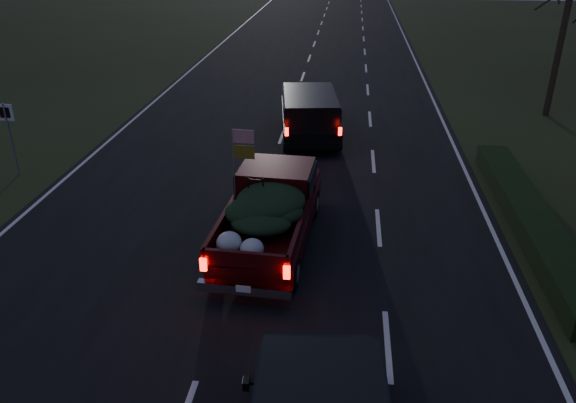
# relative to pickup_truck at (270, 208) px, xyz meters

# --- Properties ---
(ground) EXTENTS (120.00, 120.00, 0.00)m
(ground) POSITION_rel_pickup_truck_xyz_m (-0.70, -1.32, -1.05)
(ground) COLOR black
(ground) RESTS_ON ground
(road_asphalt) EXTENTS (14.00, 120.00, 0.02)m
(road_asphalt) POSITION_rel_pickup_truck_xyz_m (-0.70, -1.32, -1.04)
(road_asphalt) COLOR black
(road_asphalt) RESTS_ON ground
(hedge_row) EXTENTS (1.00, 10.00, 0.60)m
(hedge_row) POSITION_rel_pickup_truck_xyz_m (7.10, 1.68, -0.75)
(hedge_row) COLOR black
(hedge_row) RESTS_ON ground
(route_sign) EXTENTS (0.55, 0.08, 2.50)m
(route_sign) POSITION_rel_pickup_truck_xyz_m (-9.20, 3.68, 0.61)
(route_sign) COLOR gray
(route_sign) RESTS_ON ground
(pickup_truck) EXTENTS (2.38, 5.47, 2.81)m
(pickup_truck) POSITION_rel_pickup_truck_xyz_m (0.00, 0.00, 0.00)
(pickup_truck) COLOR #3D080A
(pickup_truck) RESTS_ON ground
(lead_suv) EXTENTS (2.77, 5.32, 1.46)m
(lead_suv) POSITION_rel_pickup_truck_xyz_m (0.40, 8.53, 0.06)
(lead_suv) COLOR black
(lead_suv) RESTS_ON ground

